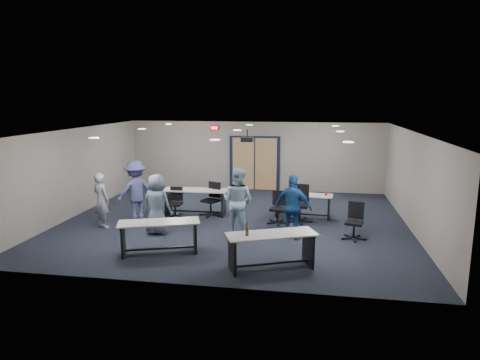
% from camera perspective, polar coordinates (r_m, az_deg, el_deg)
% --- Properties ---
extents(floor, '(10.00, 10.00, 0.00)m').
position_cam_1_polar(floor, '(12.83, -0.74, -5.49)').
color(floor, black).
rests_on(floor, ground).
extents(back_wall, '(10.00, 0.04, 2.70)m').
position_cam_1_polar(back_wall, '(16.90, 1.98, 3.19)').
color(back_wall, gray).
rests_on(back_wall, floor).
extents(front_wall, '(10.00, 0.04, 2.70)m').
position_cam_1_polar(front_wall, '(8.24, -6.38, -5.20)').
color(front_wall, gray).
rests_on(front_wall, floor).
extents(left_wall, '(0.04, 9.00, 2.70)m').
position_cam_1_polar(left_wall, '(14.27, -20.93, 1.03)').
color(left_wall, gray).
rests_on(left_wall, floor).
extents(right_wall, '(0.04, 9.00, 2.70)m').
position_cam_1_polar(right_wall, '(12.63, 22.17, -0.27)').
color(right_wall, gray).
rests_on(right_wall, floor).
extents(ceiling, '(10.00, 9.00, 0.04)m').
position_cam_1_polar(ceiling, '(12.34, -0.77, 6.62)').
color(ceiling, white).
rests_on(ceiling, back_wall).
extents(double_door, '(2.00, 0.07, 2.20)m').
position_cam_1_polar(double_door, '(16.91, 1.95, 2.17)').
color(double_door, black).
rests_on(double_door, back_wall).
extents(exit_sign, '(0.32, 0.07, 0.18)m').
position_cam_1_polar(exit_sign, '(17.02, -3.41, 6.96)').
color(exit_sign, black).
rests_on(exit_sign, back_wall).
extents(ceiling_projector, '(0.35, 0.32, 0.37)m').
position_cam_1_polar(ceiling_projector, '(12.80, 0.96, 5.45)').
color(ceiling_projector, black).
rests_on(ceiling_projector, ceiling).
extents(ceiling_can_lights, '(6.24, 5.74, 0.02)m').
position_cam_1_polar(ceiling_can_lights, '(12.58, -0.57, 6.57)').
color(ceiling_can_lights, white).
rests_on(ceiling_can_lights, ceiling).
extents(table_front_left, '(1.99, 1.22, 0.77)m').
position_cam_1_polar(table_front_left, '(10.32, -10.71, -6.77)').
color(table_front_left, beige).
rests_on(table_front_left, floor).
extents(table_front_right, '(2.02, 1.34, 1.07)m').
position_cam_1_polar(table_front_right, '(9.28, 4.13, -8.54)').
color(table_front_right, beige).
rests_on(table_front_right, floor).
extents(table_back_left, '(2.02, 0.73, 0.81)m').
position_cam_1_polar(table_back_left, '(13.44, -5.94, -2.33)').
color(table_back_left, beige).
rests_on(table_back_left, floor).
extents(table_back_right, '(1.82, 0.75, 0.84)m').
position_cam_1_polar(table_back_right, '(13.27, 8.43, -2.84)').
color(table_back_right, beige).
rests_on(table_back_right, floor).
extents(chair_back_a, '(0.59, 0.59, 0.92)m').
position_cam_1_polar(chair_back_a, '(13.24, -8.67, -3.02)').
color(chair_back_a, black).
rests_on(chair_back_a, floor).
extents(chair_back_b, '(0.86, 0.86, 1.04)m').
position_cam_1_polar(chair_back_b, '(13.31, -3.95, -2.59)').
color(chair_back_b, black).
rests_on(chair_back_b, floor).
extents(chair_back_c, '(0.67, 0.67, 0.95)m').
position_cam_1_polar(chair_back_c, '(12.51, 5.04, -3.72)').
color(chair_back_c, black).
rests_on(chair_back_c, floor).
extents(chair_back_d, '(0.76, 0.76, 1.10)m').
position_cam_1_polar(chair_back_d, '(12.71, 7.99, -3.18)').
color(chair_back_d, black).
rests_on(chair_back_d, floor).
extents(chair_loose_right, '(0.74, 0.74, 0.96)m').
position_cam_1_polar(chair_loose_right, '(11.48, 15.00, -5.36)').
color(chair_loose_right, black).
rests_on(chair_loose_right, floor).
extents(person_gray, '(0.68, 0.59, 1.58)m').
position_cam_1_polar(person_gray, '(12.63, -18.01, -2.60)').
color(person_gray, '#9A9FA8').
rests_on(person_gray, floor).
extents(person_plaid, '(0.85, 0.61, 1.64)m').
position_cam_1_polar(person_plaid, '(11.69, -11.03, -3.18)').
color(person_plaid, slate).
rests_on(person_plaid, floor).
extents(person_lightblue, '(1.07, 0.94, 1.83)m').
position_cam_1_polar(person_lightblue, '(11.40, -0.29, -2.83)').
color(person_lightblue, '#A2C1D6').
rests_on(person_lightblue, floor).
extents(person_navy, '(1.07, 0.70, 1.69)m').
position_cam_1_polar(person_navy, '(11.14, 7.11, -3.61)').
color(person_navy, navy).
rests_on(person_navy, floor).
extents(person_back, '(1.33, 1.29, 1.83)m').
position_cam_1_polar(person_back, '(12.99, -13.72, -1.43)').
color(person_back, '#404474').
rests_on(person_back, floor).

